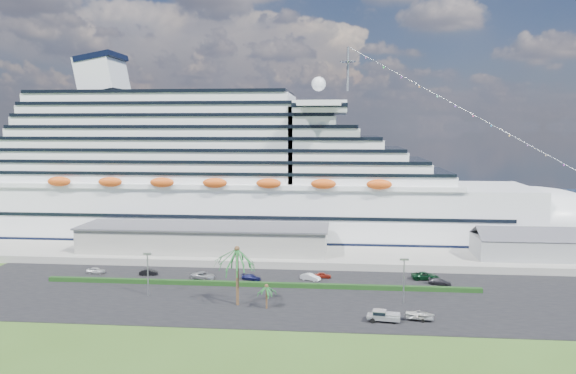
# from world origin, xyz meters

# --- Properties ---
(ground) EXTENTS (420.00, 420.00, 0.00)m
(ground) POSITION_xyz_m (0.00, 0.00, 0.00)
(ground) COLOR #34531B
(ground) RESTS_ON ground
(asphalt_lot) EXTENTS (140.00, 38.00, 0.12)m
(asphalt_lot) POSITION_xyz_m (0.00, 11.00, 0.06)
(asphalt_lot) COLOR black
(asphalt_lot) RESTS_ON ground
(wharf) EXTENTS (240.00, 20.00, 1.80)m
(wharf) POSITION_xyz_m (0.00, 40.00, 0.90)
(wharf) COLOR gray
(wharf) RESTS_ON ground
(water) EXTENTS (420.00, 160.00, 0.02)m
(water) POSITION_xyz_m (0.00, 130.00, 0.01)
(water) COLOR black
(water) RESTS_ON ground
(cruise_ship) EXTENTS (191.00, 38.00, 54.00)m
(cruise_ship) POSITION_xyz_m (-21.53, 64.00, 16.69)
(cruise_ship) COLOR silver
(cruise_ship) RESTS_ON ground
(terminal_building) EXTENTS (61.00, 15.00, 6.30)m
(terminal_building) POSITION_xyz_m (-25.00, 40.00, 5.01)
(terminal_building) COLOR gray
(terminal_building) RESTS_ON wharf
(port_shed) EXTENTS (24.00, 12.31, 7.37)m
(port_shed) POSITION_xyz_m (52.00, 40.00, 4.40)
(port_shed) COLOR gray
(port_shed) RESTS_ON wharf
(hedge) EXTENTS (88.00, 1.10, 0.90)m
(hedge) POSITION_xyz_m (-8.00, 16.00, 0.57)
(hedge) COLOR black
(hedge) RESTS_ON asphalt_lot
(lamp_post_left) EXTENTS (1.60, 0.35, 8.27)m
(lamp_post_left) POSITION_xyz_m (-28.00, 8.00, 5.34)
(lamp_post_left) COLOR gray
(lamp_post_left) RESTS_ON asphalt_lot
(lamp_post_right) EXTENTS (1.60, 0.35, 8.27)m
(lamp_post_right) POSITION_xyz_m (20.00, 8.00, 5.34)
(lamp_post_right) COLOR gray
(lamp_post_right) RESTS_ON asphalt_lot
(palm_tall) EXTENTS (8.82, 8.82, 11.13)m
(palm_tall) POSITION_xyz_m (-10.00, 4.00, 9.20)
(palm_tall) COLOR #47301E
(palm_tall) RESTS_ON ground
(palm_short) EXTENTS (3.53, 3.53, 4.56)m
(palm_short) POSITION_xyz_m (-4.50, 2.50, 3.67)
(palm_short) COLOR #47301E
(palm_short) RESTS_ON ground
(parked_car_0) EXTENTS (3.98, 1.64, 1.35)m
(parked_car_0) POSITION_xyz_m (-45.00, 22.63, 0.79)
(parked_car_0) COLOR #B5B5B7
(parked_car_0) RESTS_ON asphalt_lot
(parked_car_1) EXTENTS (4.00, 1.82, 1.27)m
(parked_car_1) POSITION_xyz_m (-33.04, 22.42, 0.76)
(parked_car_1) COLOR black
(parked_car_1) RESTS_ON asphalt_lot
(parked_car_2) EXTENTS (5.66, 3.64, 1.45)m
(parked_car_2) POSITION_xyz_m (-20.41, 20.46, 0.85)
(parked_car_2) COLOR #92959A
(parked_car_2) RESTS_ON asphalt_lot
(parked_car_3) EXTENTS (4.50, 2.74, 1.22)m
(parked_car_3) POSITION_xyz_m (-10.14, 20.60, 0.73)
(parked_car_3) COLOR #131642
(parked_car_3) RESTS_ON asphalt_lot
(parked_car_4) EXTENTS (3.60, 1.52, 1.22)m
(parked_car_4) POSITION_xyz_m (4.76, 23.59, 0.73)
(parked_car_4) COLOR maroon
(parked_car_4) RESTS_ON asphalt_lot
(parked_car_5) EXTENTS (4.47, 3.12, 1.40)m
(parked_car_5) POSITION_xyz_m (2.21, 21.56, 0.82)
(parked_car_5) COLOR silver
(parked_car_5) RESTS_ON asphalt_lot
(parked_car_6) EXTENTS (5.85, 3.04, 1.57)m
(parked_car_6) POSITION_xyz_m (26.30, 24.52, 0.91)
(parked_car_6) COLOR black
(parked_car_6) RESTS_ON asphalt_lot
(parked_car_7) EXTENTS (4.88, 3.13, 1.32)m
(parked_car_7) POSITION_xyz_m (28.69, 20.68, 0.78)
(parked_car_7) COLOR #232228
(parked_car_7) RESTS_ON asphalt_lot
(pickup_truck) EXTENTS (5.64, 2.67, 1.91)m
(pickup_truck) POSITION_xyz_m (15.55, -2.40, 1.17)
(pickup_truck) COLOR black
(pickup_truck) RESTS_ON asphalt_lot
(boat_trailer) EXTENTS (5.70, 4.12, 1.59)m
(boat_trailer) POSITION_xyz_m (21.67, -1.41, 1.17)
(boat_trailer) COLOR gray
(boat_trailer) RESTS_ON asphalt_lot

